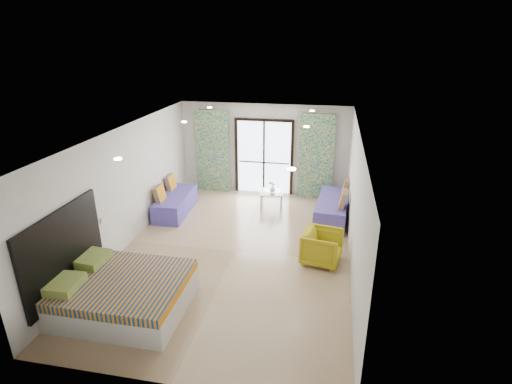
% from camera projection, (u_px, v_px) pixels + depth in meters
% --- Properties ---
extents(floor, '(5.00, 7.50, 0.01)m').
position_uv_depth(floor, '(235.00, 251.00, 8.95)').
color(floor, '#97795A').
rests_on(floor, ground).
extents(ceiling, '(5.00, 7.50, 0.01)m').
position_uv_depth(ceiling, '(233.00, 133.00, 7.97)').
color(ceiling, silver).
rests_on(ceiling, ground).
extents(wall_back, '(5.00, 0.01, 2.70)m').
position_uv_depth(wall_back, '(264.00, 149.00, 11.89)').
color(wall_back, silver).
rests_on(wall_back, ground).
extents(wall_front, '(5.00, 0.01, 2.70)m').
position_uv_depth(wall_front, '(163.00, 304.00, 5.03)').
color(wall_front, silver).
rests_on(wall_front, ground).
extents(wall_left, '(0.01, 7.50, 2.70)m').
position_uv_depth(wall_left, '(125.00, 188.00, 8.90)').
color(wall_left, silver).
rests_on(wall_left, ground).
extents(wall_right, '(0.01, 7.50, 2.70)m').
position_uv_depth(wall_right, '(355.00, 204.00, 8.02)').
color(wall_right, silver).
rests_on(wall_right, ground).
extents(balcony_door, '(1.76, 0.08, 2.28)m').
position_uv_depth(balcony_door, '(264.00, 153.00, 11.90)').
color(balcony_door, black).
rests_on(balcony_door, floor).
extents(balcony_rail, '(1.52, 0.03, 0.04)m').
position_uv_depth(balcony_rail, '(264.00, 162.00, 12.02)').
color(balcony_rail, '#595451').
rests_on(balcony_rail, balcony_door).
extents(curtain_left, '(1.00, 0.10, 2.50)m').
position_uv_depth(curtain_left, '(213.00, 152.00, 12.03)').
color(curtain_left, silver).
rests_on(curtain_left, floor).
extents(curtain_right, '(1.00, 0.10, 2.50)m').
position_uv_depth(curtain_right, '(316.00, 157.00, 11.49)').
color(curtain_right, silver).
rests_on(curtain_right, floor).
extents(downlight_a, '(0.12, 0.12, 0.02)m').
position_uv_depth(downlight_a, '(118.00, 159.00, 6.40)').
color(downlight_a, '#FFE0B2').
rests_on(downlight_a, ceiling).
extents(downlight_b, '(0.12, 0.12, 0.02)m').
position_uv_depth(downlight_b, '(292.00, 169.00, 5.90)').
color(downlight_b, '#FFE0B2').
rests_on(downlight_b, ceiling).
extents(downlight_c, '(0.12, 0.12, 0.02)m').
position_uv_depth(downlight_c, '(184.00, 122.00, 9.14)').
color(downlight_c, '#FFE0B2').
rests_on(downlight_c, ceiling).
extents(downlight_d, '(0.12, 0.12, 0.02)m').
position_uv_depth(downlight_d, '(307.00, 127.00, 8.65)').
color(downlight_d, '#FFE0B2').
rests_on(downlight_d, ceiling).
extents(downlight_e, '(0.12, 0.12, 0.02)m').
position_uv_depth(downlight_e, '(210.00, 107.00, 10.97)').
color(downlight_e, '#FFE0B2').
rests_on(downlight_e, ceiling).
extents(downlight_f, '(0.12, 0.12, 0.02)m').
position_uv_depth(downlight_f, '(312.00, 111.00, 10.47)').
color(downlight_f, '#FFE0B2').
rests_on(downlight_f, ceiling).
extents(headboard, '(0.06, 2.10, 1.50)m').
position_uv_depth(headboard, '(64.00, 251.00, 6.88)').
color(headboard, black).
rests_on(headboard, floor).
extents(switch_plate, '(0.02, 0.10, 0.10)m').
position_uv_depth(switch_plate, '(102.00, 220.00, 8.02)').
color(switch_plate, silver).
rests_on(switch_plate, wall_left).
extents(bed, '(2.18, 1.78, 0.75)m').
position_uv_depth(bed, '(121.00, 293.00, 6.97)').
color(bed, silver).
rests_on(bed, floor).
extents(daybed_left, '(0.82, 1.88, 0.91)m').
position_uv_depth(daybed_left, '(175.00, 202.00, 10.85)').
color(daybed_left, '#5245A6').
rests_on(daybed_left, floor).
extents(daybed_right, '(0.94, 2.05, 0.98)m').
position_uv_depth(daybed_right, '(333.00, 208.00, 10.44)').
color(daybed_right, '#5245A6').
rests_on(daybed_right, floor).
extents(coffee_table, '(0.71, 0.71, 0.74)m').
position_uv_depth(coffee_table, '(271.00, 193.00, 11.23)').
color(coffee_table, silver).
rests_on(coffee_table, floor).
extents(vase, '(0.19, 0.20, 0.17)m').
position_uv_depth(vase, '(272.00, 189.00, 11.19)').
color(vase, white).
rests_on(vase, coffee_table).
extents(armchair, '(0.85, 0.88, 0.79)m').
position_uv_depth(armchair, '(322.00, 245.00, 8.39)').
color(armchair, '#B1A116').
rests_on(armchair, floor).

